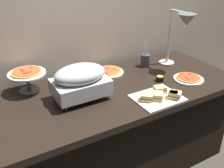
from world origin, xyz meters
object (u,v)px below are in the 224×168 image
object	(u,v)px
chafing_dish	(80,80)
pizza_plate_center	(109,71)
sandwich_platter	(160,96)
utensil_holder	(145,60)
pizza_plate_raised_stand	(27,75)
heat_lamp	(183,26)
sauce_cup_near	(160,78)
pizza_plate_front	(189,78)

from	to	relation	value
chafing_dish	pizza_plate_center	xyz separation A→B (m)	(0.39, 0.28, -0.13)
sandwich_platter	utensil_holder	world-z (taller)	utensil_holder
chafing_dish	pizza_plate_raised_stand	world-z (taller)	chafing_dish
heat_lamp	sauce_cup_near	bearing A→B (deg)	-158.52
sauce_cup_near	utensil_holder	distance (m)	0.32
heat_lamp	utensil_holder	bearing A→B (deg)	137.97
pizza_plate_center	sauce_cup_near	size ratio (longest dim) A/B	3.97
utensil_holder	pizza_plate_center	bearing A→B (deg)	174.75
sauce_cup_near	utensil_holder	xyz separation A→B (m)	(0.08, 0.31, 0.04)
chafing_dish	pizza_plate_center	distance (m)	0.50
heat_lamp	sandwich_platter	distance (m)	0.69
chafing_dish	pizza_plate_raised_stand	distance (m)	0.41
sandwich_platter	sauce_cup_near	xyz separation A→B (m)	(0.19, 0.22, -0.00)
pizza_plate_center	pizza_plate_raised_stand	distance (m)	0.69
pizza_plate_front	sandwich_platter	bearing A→B (deg)	-163.04
pizza_plate_front	pizza_plate_center	size ratio (longest dim) A/B	0.96
heat_lamp	sauce_cup_near	world-z (taller)	heat_lamp
pizza_plate_front	utensil_holder	world-z (taller)	utensil_holder
heat_lamp	utensil_holder	distance (m)	0.44
chafing_dish	sandwich_platter	size ratio (longest dim) A/B	1.14
pizza_plate_front	pizza_plate_center	distance (m)	0.66
chafing_dish	sauce_cup_near	size ratio (longest dim) A/B	6.04
chafing_dish	pizza_plate_center	world-z (taller)	chafing_dish
chafing_dish	pizza_plate_raised_stand	xyz separation A→B (m)	(-0.29, 0.29, -0.01)
sandwich_platter	pizza_plate_front	bearing A→B (deg)	16.96
pizza_plate_raised_stand	sandwich_platter	world-z (taller)	pizza_plate_raised_stand
sauce_cup_near	utensil_holder	bearing A→B (deg)	75.29
pizza_plate_center	sauce_cup_near	xyz separation A→B (m)	(0.28, -0.34, 0.01)
pizza_plate_raised_stand	sauce_cup_near	distance (m)	1.03
pizza_plate_raised_stand	sauce_cup_near	bearing A→B (deg)	-20.55
pizza_plate_center	chafing_dish	bearing A→B (deg)	-144.14
heat_lamp	pizza_plate_raised_stand	bearing A→B (deg)	169.10
pizza_plate_front	sauce_cup_near	distance (m)	0.24
sandwich_platter	utensil_holder	distance (m)	0.60
pizza_plate_center	utensil_holder	xyz separation A→B (m)	(0.36, -0.03, 0.05)
sandwich_platter	sauce_cup_near	size ratio (longest dim) A/B	5.32
pizza_plate_center	pizza_plate_raised_stand	bearing A→B (deg)	178.81
sauce_cup_near	heat_lamp	bearing A→B (deg)	21.48
chafing_dish	pizza_plate_raised_stand	bearing A→B (deg)	134.60
pizza_plate_front	sauce_cup_near	xyz separation A→B (m)	(-0.22, 0.10, 0.01)
sauce_cup_near	sandwich_platter	bearing A→B (deg)	-129.82
pizza_plate_raised_stand	sandwich_platter	bearing A→B (deg)	-37.16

